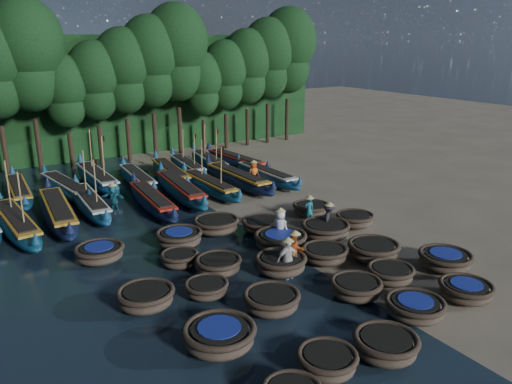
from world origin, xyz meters
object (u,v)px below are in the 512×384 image
fisherman_1 (309,208)px  fisherman_2 (294,251)px  coracle_3 (415,307)px  coracle_4 (466,290)px  coracle_9 (445,260)px  coracle_20 (100,253)px  long_boat_17 (236,161)px  fisherman_6 (254,172)px  coracle_7 (356,288)px  long_boat_6 (209,185)px  coracle_2 (386,345)px  coracle_12 (281,263)px  long_boat_3 (90,203)px  long_boat_4 (152,201)px  coracle_8 (391,274)px  coracle_22 (216,225)px  long_boat_1 (16,224)px  coracle_23 (262,225)px  coracle_13 (325,254)px  long_boat_15 (187,166)px  long_boat_7 (238,178)px  long_boat_12 (97,178)px  coracle_21 (179,238)px  coracle_6 (272,301)px  long_boat_2 (58,212)px  long_boat_8 (267,175)px  long_boat_11 (66,187)px  long_boat_13 (138,178)px  coracle_11 (207,288)px  coracle_18 (325,230)px  long_boat_5 (180,189)px  coracle_24 (311,209)px  long_boat_14 (170,173)px  fisherman_0 (280,226)px  fisherman_5 (114,197)px  coracle_17 (280,240)px  fisherman_4 (288,258)px  coracle_15 (180,259)px  long_boat_16 (209,161)px  coracle_10 (146,297)px  long_boat_10 (19,191)px  coracle_1 (327,361)px

fisherman_1 → fisherman_2: size_ratio=0.86×
coracle_3 → coracle_4: size_ratio=1.10×
coracle_9 → coracle_20: coracle_9 is taller
long_boat_17 → fisherman_6: bearing=-110.5°
coracle_7 → long_boat_6: bearing=83.8°
coracle_2 → coracle_12: (0.70, 6.64, 0.02)m
long_boat_3 → long_boat_4: (3.21, -1.55, -0.00)m
coracle_8 → long_boat_3: 17.60m
coracle_22 → long_boat_1: long_boat_1 is taller
coracle_3 → coracle_23: 10.01m
coracle_13 → fisherman_2: bearing=175.5°
coracle_9 → long_boat_15: (-2.31, 21.13, 0.04)m
long_boat_7 → fisherman_1: (-0.32, -8.12, 0.29)m
long_boat_12 → long_boat_6: bearing=-44.4°
coracle_21 → long_boat_6: long_boat_6 is taller
coracle_6 → long_boat_12: (-0.68, 19.95, 0.14)m
coracle_12 → coracle_20: (-6.19, 5.44, -0.02)m
long_boat_2 → long_boat_8: (14.07, 0.34, -0.08)m
long_boat_11 → fisherman_2: (5.77, -16.68, 0.39)m
coracle_7 → long_boat_13: (-1.63, 19.57, 0.08)m
coracle_23 → long_boat_6: long_boat_6 is taller
coracle_11 → coracle_3: bearing=-44.3°
long_boat_2 → coracle_9: bearing=-45.2°
coracle_2 → coracle_18: (4.87, 8.58, 0.03)m
long_boat_5 → long_boat_12: 6.64m
coracle_23 → coracle_6: bearing=-121.2°
coracle_24 → long_boat_12: long_boat_12 is taller
long_boat_14 → fisherman_2: 16.35m
fisherman_0 → fisherman_5: size_ratio=1.13×
coracle_3 → fisherman_0: fisherman_0 is taller
long_boat_7 → fisherman_5: fisherman_5 is taller
coracle_13 → coracle_20: (-8.51, 5.63, 0.02)m
coracle_17 → coracle_24: size_ratio=1.13×
fisherman_0 → fisherman_4: (-1.85, -3.10, -0.02)m
coracle_3 → coracle_7: coracle_7 is taller
coracle_6 → long_boat_4: 13.34m
coracle_15 → long_boat_3: 9.60m
fisherman_1 → coracle_11: bearing=38.6°
fisherman_2 → fisherman_1: bearing=65.6°
long_boat_5 → long_boat_16: size_ratio=1.15×
long_boat_14 → long_boat_11: bearing=-175.6°
coracle_4 → coracle_18: coracle_18 is taller
coracle_10 → coracle_23: bearing=27.1°
coracle_24 → long_boat_10: long_boat_10 is taller
coracle_1 → coracle_9: bearing=16.1°
coracle_9 → long_boat_10: bearing=123.8°
coracle_7 → coracle_8: size_ratio=1.21×
coracle_1 → coracle_7: size_ratio=0.96×
coracle_8 → long_boat_12: bearing=106.4°
fisherman_1 → coracle_17: bearing=43.7°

